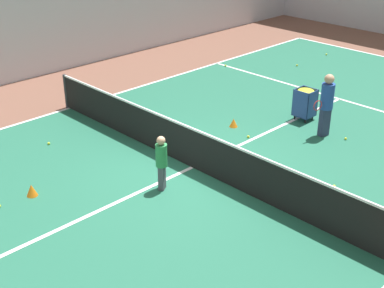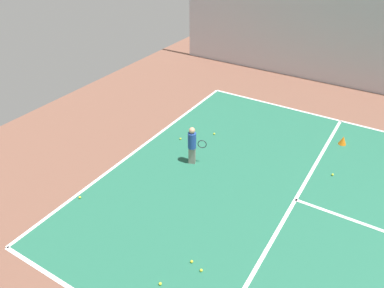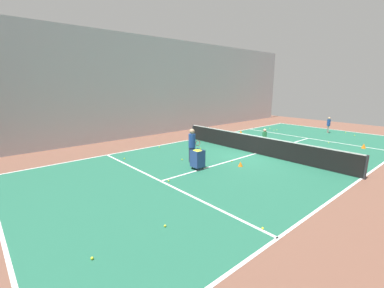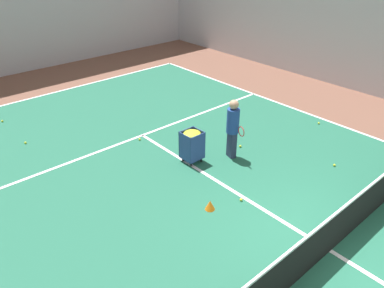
{
  "view_description": "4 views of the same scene",
  "coord_description": "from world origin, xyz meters",
  "px_view_note": "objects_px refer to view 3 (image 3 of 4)",
  "views": [
    {
      "loc": [
        8.08,
        -7.93,
        6.1
      ],
      "look_at": [
        0.0,
        0.0,
        0.63
      ],
      "focal_mm": 50.0,
      "sensor_mm": 36.0,
      "label": 1
    },
    {
      "loc": [
        8.33,
        -4.86,
        6.95
      ],
      "look_at": [
        -0.01,
        -9.98,
        0.71
      ],
      "focal_mm": 35.0,
      "sensor_mm": 36.0,
      "label": 2
    },
    {
      "loc": [
        -8.33,
        12.13,
        3.88
      ],
      "look_at": [
        1.17,
        3.84,
        0.95
      ],
      "focal_mm": 24.0,
      "sensor_mm": 36.0,
      "label": 3
    },
    {
      "loc": [
        -5.7,
        -2.3,
        5.53
      ],
      "look_at": [
        0.16,
        4.38,
        0.55
      ],
      "focal_mm": 35.0,
      "sensor_mm": 36.0,
      "label": 4
    }
  ],
  "objects_px": {
    "ball_cart": "(198,156)",
    "player_near_baseline": "(329,124)",
    "coach_at_net": "(192,143)",
    "child_midcourt": "(264,138)",
    "training_cone_1": "(309,147)",
    "tennis_net": "(256,144)",
    "training_cone_0": "(364,146)"
  },
  "relations": [
    {
      "from": "training_cone_0",
      "to": "ball_cart",
      "type": "bearing_deg",
      "value": 69.97
    },
    {
      "from": "training_cone_0",
      "to": "training_cone_1",
      "type": "height_order",
      "value": "training_cone_0"
    },
    {
      "from": "training_cone_0",
      "to": "training_cone_1",
      "type": "relative_size",
      "value": 1.12
    },
    {
      "from": "player_near_baseline",
      "to": "training_cone_1",
      "type": "height_order",
      "value": "player_near_baseline"
    },
    {
      "from": "child_midcourt",
      "to": "training_cone_1",
      "type": "distance_m",
      "value": 2.91
    },
    {
      "from": "coach_at_net",
      "to": "training_cone_0",
      "type": "bearing_deg",
      "value": -11.02
    },
    {
      "from": "ball_cart",
      "to": "training_cone_0",
      "type": "bearing_deg",
      "value": -110.03
    },
    {
      "from": "player_near_baseline",
      "to": "coach_at_net",
      "type": "bearing_deg",
      "value": -25.75
    },
    {
      "from": "coach_at_net",
      "to": "child_midcourt",
      "type": "relative_size",
      "value": 1.34
    },
    {
      "from": "child_midcourt",
      "to": "ball_cart",
      "type": "height_order",
      "value": "child_midcourt"
    },
    {
      "from": "child_midcourt",
      "to": "ball_cart",
      "type": "distance_m",
      "value": 5.55
    },
    {
      "from": "tennis_net",
      "to": "ball_cart",
      "type": "xyz_separation_m",
      "value": [
        0.16,
        4.38,
        0.11
      ]
    },
    {
      "from": "player_near_baseline",
      "to": "child_midcourt",
      "type": "bearing_deg",
      "value": -22.56
    },
    {
      "from": "tennis_net",
      "to": "training_cone_1",
      "type": "distance_m",
      "value": 3.75
    },
    {
      "from": "child_midcourt",
      "to": "training_cone_1",
      "type": "height_order",
      "value": "child_midcourt"
    },
    {
      "from": "player_near_baseline",
      "to": "ball_cart",
      "type": "distance_m",
      "value": 14.35
    },
    {
      "from": "ball_cart",
      "to": "child_midcourt",
      "type": "bearing_deg",
      "value": -89.08
    },
    {
      "from": "player_near_baseline",
      "to": "ball_cart",
      "type": "height_order",
      "value": "player_near_baseline"
    },
    {
      "from": "coach_at_net",
      "to": "child_midcourt",
      "type": "xyz_separation_m",
      "value": [
        -0.92,
        -5.01,
        -0.25
      ]
    },
    {
      "from": "training_cone_0",
      "to": "tennis_net",
      "type": "bearing_deg",
      "value": 59.09
    },
    {
      "from": "player_near_baseline",
      "to": "coach_at_net",
      "type": "relative_size",
      "value": 0.75
    },
    {
      "from": "player_near_baseline",
      "to": "child_midcourt",
      "type": "relative_size",
      "value": 1.01
    },
    {
      "from": "child_midcourt",
      "to": "training_cone_0",
      "type": "height_order",
      "value": "child_midcourt"
    },
    {
      "from": "tennis_net",
      "to": "player_near_baseline",
      "type": "xyz_separation_m",
      "value": [
        -0.02,
        -9.97,
        0.2
      ]
    },
    {
      "from": "ball_cart",
      "to": "player_near_baseline",
      "type": "bearing_deg",
      "value": -90.69
    },
    {
      "from": "ball_cart",
      "to": "tennis_net",
      "type": "bearing_deg",
      "value": -92.06
    },
    {
      "from": "coach_at_net",
      "to": "ball_cart",
      "type": "height_order",
      "value": "coach_at_net"
    },
    {
      "from": "coach_at_net",
      "to": "child_midcourt",
      "type": "distance_m",
      "value": 5.1
    },
    {
      "from": "tennis_net",
      "to": "training_cone_0",
      "type": "distance_m",
      "value": 7.17
    },
    {
      "from": "tennis_net",
      "to": "child_midcourt",
      "type": "xyz_separation_m",
      "value": [
        0.25,
        -1.17,
        0.2
      ]
    },
    {
      "from": "ball_cart",
      "to": "training_cone_1",
      "type": "xyz_separation_m",
      "value": [
        -1.68,
        -7.78,
        -0.51
      ]
    },
    {
      "from": "player_near_baseline",
      "to": "training_cone_1",
      "type": "xyz_separation_m",
      "value": [
        -1.51,
        6.57,
        -0.61
      ]
    }
  ]
}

